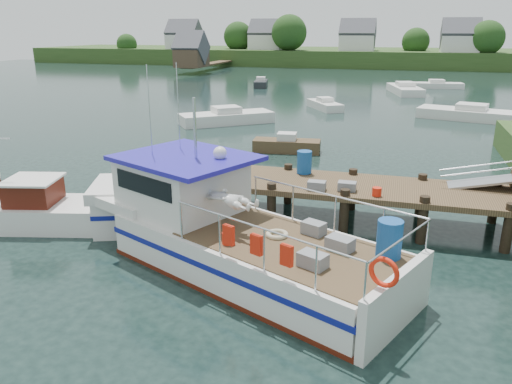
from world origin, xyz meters
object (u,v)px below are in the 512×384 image
(lobster_boat, at_px, (217,229))
(moored_d, at_px, (405,89))
(moored_far, at_px, (436,85))
(moored_b, at_px, (325,105))
(moored_c, at_px, (471,114))
(moored_e, at_px, (261,83))
(dock, at_px, (491,171))
(moored_a, at_px, (227,117))
(moored_rowboat, at_px, (287,145))
(work_boat, at_px, (15,210))

(lobster_boat, xyz_separation_m, moored_d, (5.11, 43.82, -0.58))
(moored_far, relative_size, moored_b, 1.28)
(moored_c, distance_m, moored_e, 27.68)
(moored_b, relative_size, moored_e, 1.08)
(moored_e, bearing_deg, dock, -86.89)
(moored_a, bearing_deg, lobster_boat, -90.00)
(moored_b, relative_size, moored_d, 0.63)
(moored_rowboat, relative_size, moored_c, 0.47)
(dock, relative_size, moored_e, 3.74)
(moored_far, bearing_deg, work_boat, -130.88)
(work_boat, xyz_separation_m, moored_a, (0.48, 20.91, -0.11))
(moored_far, relative_size, moored_a, 0.91)
(moored_far, bearing_deg, moored_rowboat, -127.65)
(lobster_boat, bearing_deg, moored_c, 94.81)
(moored_a, xyz_separation_m, moored_d, (12.44, 22.23, -0.01))
(dock, relative_size, moored_c, 2.05)
(dock, xyz_separation_m, moored_a, (-15.20, 17.23, -1.78))
(lobster_boat, distance_m, moored_d, 44.12)
(dock, bearing_deg, moored_d, 94.00)
(moored_rowboat, height_order, moored_d, moored_d)
(work_boat, xyz_separation_m, moored_c, (17.86, 27.61, -0.12))
(work_boat, height_order, moored_rowboat, work_boat)
(moored_c, bearing_deg, lobster_boat, -84.58)
(moored_a, bearing_deg, moored_d, 42.01)
(moored_e, bearing_deg, moored_a, -102.22)
(lobster_boat, bearing_deg, moored_e, 128.47)
(dock, height_order, moored_d, dock)
(lobster_boat, distance_m, moored_c, 30.02)
(moored_d, xyz_separation_m, moored_e, (-16.59, 1.86, -0.02))
(lobster_boat, distance_m, moored_rowboat, 14.21)
(moored_a, xyz_separation_m, moored_e, (-4.14, 24.09, -0.03))
(dock, height_order, lobster_boat, lobster_boat)
(moored_rowboat, bearing_deg, moored_far, 98.77)
(lobster_boat, height_order, moored_c, lobster_boat)
(moored_far, relative_size, moored_e, 1.38)
(moored_far, xyz_separation_m, moored_d, (-3.51, -6.16, 0.08))
(dock, xyz_separation_m, lobster_boat, (-7.87, -4.36, -1.21))
(moored_rowboat, xyz_separation_m, moored_d, (6.23, 29.67, 0.05))
(work_boat, bearing_deg, dock, -0.87)
(moored_c, distance_m, moored_d, 16.30)
(moored_a, distance_m, moored_b, 10.59)
(lobster_boat, relative_size, moored_d, 1.50)
(dock, relative_size, moored_far, 2.71)
(moored_a, xyz_separation_m, moored_b, (5.87, 8.81, -0.08))
(lobster_boat, xyz_separation_m, moored_rowboat, (-1.12, 14.15, -0.63))
(lobster_boat, bearing_deg, dock, 53.34)
(moored_a, bearing_deg, moored_b, 37.55)
(moored_rowboat, relative_size, moored_b, 0.80)
(moored_c, bearing_deg, moored_d, 132.63)
(moored_rowboat, xyz_separation_m, moored_a, (-6.21, 7.43, 0.06))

